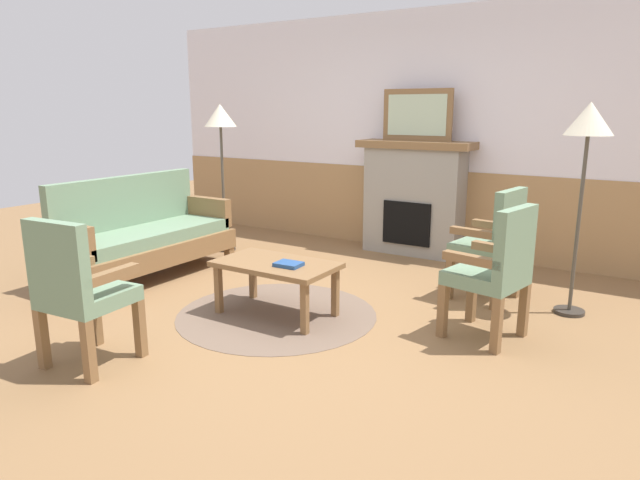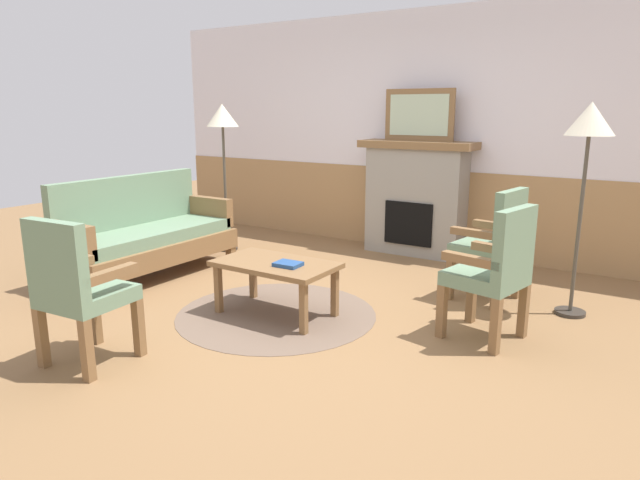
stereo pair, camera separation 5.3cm
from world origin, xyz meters
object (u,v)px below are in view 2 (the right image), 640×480
at_px(couch, 146,236).
at_px(floor_lamp_by_couch, 223,125).
at_px(armchair_by_window_left, 495,268).
at_px(book_on_table, 288,264).
at_px(coffee_table, 276,269).
at_px(armchair_near_fireplace, 494,240).
at_px(armchair_front_left, 77,286).
at_px(floor_lamp_by_chairs, 589,133).
at_px(fireplace, 416,197).
at_px(framed_picture, 419,115).

height_order(couch, floor_lamp_by_couch, floor_lamp_by_couch).
distance_m(couch, armchair_by_window_left, 3.37).
bearing_deg(couch, book_on_table, -6.88).
height_order(coffee_table, armchair_near_fireplace, armchair_near_fireplace).
distance_m(armchair_near_fireplace, floor_lamp_by_couch, 3.28).
xyz_separation_m(coffee_table, armchair_by_window_left, (1.61, 0.43, 0.15)).
bearing_deg(couch, floor_lamp_by_couch, 91.69).
xyz_separation_m(armchair_front_left, floor_lamp_by_chairs, (2.49, 2.71, 0.91)).
xyz_separation_m(fireplace, armchair_by_window_left, (1.47, -2.01, -0.11)).
height_order(couch, floor_lamp_by_chairs, floor_lamp_by_chairs).
xyz_separation_m(framed_picture, floor_lamp_by_chairs, (1.87, -1.14, -0.11)).
relative_size(coffee_table, floor_lamp_by_chairs, 0.57).
distance_m(book_on_table, armchair_near_fireplace, 1.79).
xyz_separation_m(book_on_table, floor_lamp_by_chairs, (1.85, 1.34, 1.00)).
relative_size(couch, floor_lamp_by_couch, 1.07).
distance_m(couch, floor_lamp_by_chairs, 4.05).
relative_size(fireplace, book_on_table, 6.49).
xyz_separation_m(coffee_table, floor_lamp_by_chairs, (2.00, 1.30, 1.06)).
bearing_deg(armchair_front_left, coffee_table, 70.92).
bearing_deg(framed_picture, armchair_front_left, -99.24).
xyz_separation_m(coffee_table, floor_lamp_by_couch, (-1.79, 1.40, 1.06)).
distance_m(framed_picture, floor_lamp_by_chairs, 2.19).
height_order(coffee_table, floor_lamp_by_couch, floor_lamp_by_couch).
relative_size(floor_lamp_by_couch, floor_lamp_by_chairs, 1.00).
bearing_deg(armchair_front_left, framed_picture, 80.76).
relative_size(coffee_table, book_on_table, 4.79).
bearing_deg(book_on_table, floor_lamp_by_couch, 143.42).
xyz_separation_m(book_on_table, floor_lamp_by_couch, (-1.94, 1.44, 1.00)).
relative_size(framed_picture, book_on_table, 3.99).
bearing_deg(fireplace, armchair_near_fireplace, -43.37).
relative_size(framed_picture, armchair_front_left, 0.82).
bearing_deg(book_on_table, armchair_near_fireplace, 47.77).
distance_m(armchair_near_fireplace, armchair_front_left, 3.27).
relative_size(book_on_table, floor_lamp_by_chairs, 0.12).
bearing_deg(armchair_front_left, floor_lamp_by_couch, 114.74).
xyz_separation_m(armchair_by_window_left, floor_lamp_by_chairs, (0.39, 0.87, 0.91)).
relative_size(armchair_by_window_left, floor_lamp_by_chairs, 0.58).
distance_m(book_on_table, armchair_front_left, 1.52).
bearing_deg(armchair_front_left, couch, 128.17).
height_order(fireplace, couch, fireplace).
bearing_deg(book_on_table, armchair_front_left, -115.09).
bearing_deg(floor_lamp_by_chairs, book_on_table, -144.13).
bearing_deg(armchair_by_window_left, floor_lamp_by_couch, 164.08).
height_order(couch, armchair_near_fireplace, same).
height_order(framed_picture, book_on_table, framed_picture).
bearing_deg(coffee_table, fireplace, 86.78).
distance_m(armchair_near_fireplace, floor_lamp_by_chairs, 1.12).
bearing_deg(armchair_near_fireplace, framed_picture, 136.62).
height_order(armchair_front_left, floor_lamp_by_chairs, floor_lamp_by_chairs).
bearing_deg(floor_lamp_by_chairs, floor_lamp_by_couch, 178.45).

